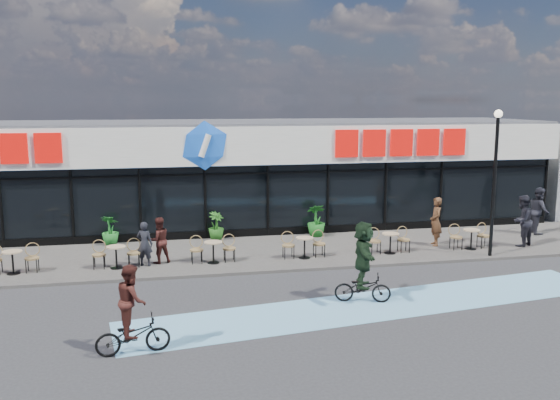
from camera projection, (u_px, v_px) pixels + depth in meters
name	position (u px, v px, depth m)	size (l,w,h in m)	color
ground	(226.00, 297.00, 16.79)	(120.00, 120.00, 0.00)	#28282B
sidewalk	(212.00, 255.00, 21.13)	(44.00, 5.00, 0.10)	#4F4C46
bike_lane	(378.00, 305.00, 16.12)	(14.00, 2.20, 0.01)	#67A2C3
building	(200.00, 173.00, 25.99)	(30.60, 6.57, 4.75)	black
lamp_post	(495.00, 170.00, 20.38)	(0.28, 0.28, 5.10)	black
bistro_set_2	(13.00, 259.00, 18.71)	(1.54, 0.62, 0.90)	tan
bistro_set_3	(116.00, 254.00, 19.33)	(1.54, 0.62, 0.90)	tan
bistro_set_4	(213.00, 249.00, 19.95)	(1.54, 0.62, 0.90)	tan
bistro_set_5	(304.00, 245.00, 20.57)	(1.54, 0.62, 0.90)	tan
bistro_set_6	(389.00, 240.00, 21.19)	(1.54, 0.62, 0.90)	tan
bistro_set_7	(470.00, 236.00, 21.81)	(1.54, 0.62, 0.90)	tan
potted_plant_left	(110.00, 230.00, 22.40)	(0.63, 0.63, 1.13)	#1D6823
potted_plant_mid	(216.00, 226.00, 23.22)	(0.62, 0.62, 1.10)	#215418
potted_plant_right	(316.00, 220.00, 23.78)	(0.73, 0.73, 1.30)	#1A5D1C
patron_left	(145.00, 244.00, 19.50)	(0.54, 0.36, 1.49)	black
patron_right	(159.00, 240.00, 19.83)	(0.76, 0.59, 1.56)	#3C1915
pedestrian_a	(436.00, 221.00, 22.23)	(0.67, 0.44, 1.83)	#4F301C
pedestrian_b	(539.00, 211.00, 24.18)	(0.93, 0.73, 1.92)	#212129
pedestrian_c	(522.00, 221.00, 22.13)	(0.94, 0.73, 1.94)	black
cyclist_a	(363.00, 264.00, 16.21)	(1.64, 1.78, 2.27)	black
cyclist_c	(132.00, 318.00, 12.91)	(1.67, 0.83, 2.03)	black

